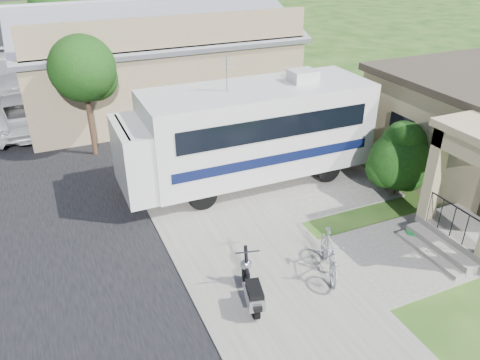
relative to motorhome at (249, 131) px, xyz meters
name	(u,v)px	position (x,y,z in m)	size (l,w,h in m)	color
ground	(295,260)	(-0.75, -4.61, -1.86)	(120.00, 120.00, 0.00)	#163B0F
sidewalk_slab	(159,133)	(-1.75, 5.39, -1.83)	(4.00, 80.00, 0.06)	#5E5B55
driveway_slab	(269,177)	(0.75, -0.11, -1.83)	(7.00, 6.00, 0.05)	#5E5B55
walk_slab	(411,253)	(2.25, -5.61, -1.83)	(4.00, 3.00, 0.05)	#5E5B55
warehouse	(154,64)	(-0.75, 9.36, 0.13)	(12.50, 8.40, 5.04)	brown
street_tree_a	(86,71)	(-4.44, 4.44, 1.39)	(2.44, 2.40, 4.58)	#2F2114
street_tree_b	(59,23)	(-4.44, 14.44, 1.54)	(2.44, 2.40, 4.73)	#2F2114
street_tree_c	(48,7)	(-4.44, 23.44, 1.25)	(2.44, 2.40, 4.42)	#2F2114
motorhome	(249,131)	(0.00, 0.00, 0.00)	(8.45, 2.79, 4.33)	#B8B7B4
shrub	(399,157)	(4.03, -2.77, -0.55)	(2.09, 1.99, 2.56)	#2F2114
scooter	(252,288)	(-2.52, -5.64, -1.37)	(0.74, 1.64, 1.09)	black
bicycle	(329,256)	(-0.29, -5.42, -1.30)	(0.52, 1.85, 1.11)	#939499
pickup_truck	(22,111)	(-6.98, 8.42, -1.07)	(2.61, 5.67, 1.58)	silver
van	(15,73)	(-7.12, 14.90, -0.94)	(2.56, 6.29, 1.83)	silver
garden_hose	(412,235)	(2.80, -5.04, -1.77)	(0.37, 0.37, 0.17)	#14682A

